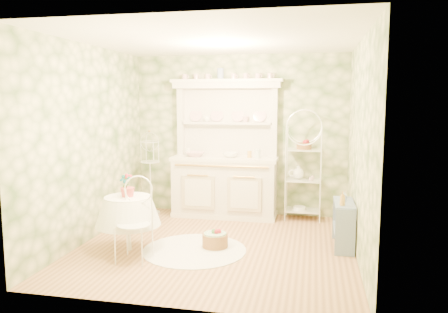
% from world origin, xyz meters
% --- Properties ---
extents(floor, '(3.60, 3.60, 0.00)m').
position_xyz_m(floor, '(0.00, 0.00, 0.00)').
color(floor, tan).
rests_on(floor, ground).
extents(ceiling, '(3.60, 3.60, 0.00)m').
position_xyz_m(ceiling, '(0.00, 0.00, 2.70)').
color(ceiling, white).
rests_on(ceiling, floor).
extents(wall_left, '(3.60, 3.60, 0.00)m').
position_xyz_m(wall_left, '(-1.80, 0.00, 1.35)').
color(wall_left, beige).
rests_on(wall_left, floor).
extents(wall_right, '(3.60, 3.60, 0.00)m').
position_xyz_m(wall_right, '(1.80, 0.00, 1.35)').
color(wall_right, beige).
rests_on(wall_right, floor).
extents(wall_back, '(3.60, 3.60, 0.00)m').
position_xyz_m(wall_back, '(0.00, 1.80, 1.35)').
color(wall_back, beige).
rests_on(wall_back, floor).
extents(wall_front, '(3.60, 3.60, 0.00)m').
position_xyz_m(wall_front, '(0.00, -1.80, 1.35)').
color(wall_front, beige).
rests_on(wall_front, floor).
extents(kitchen_dresser, '(1.87, 0.61, 2.29)m').
position_xyz_m(kitchen_dresser, '(-0.20, 1.52, 1.15)').
color(kitchen_dresser, white).
rests_on(kitchen_dresser, floor).
extents(bakers_rack, '(0.57, 0.41, 1.81)m').
position_xyz_m(bakers_rack, '(1.09, 1.61, 0.91)').
color(bakers_rack, white).
rests_on(bakers_rack, floor).
extents(side_shelf, '(0.34, 0.73, 0.60)m').
position_xyz_m(side_shelf, '(1.66, 0.30, 0.30)').
color(side_shelf, '#7589AB').
rests_on(side_shelf, floor).
extents(round_table, '(0.70, 0.70, 0.75)m').
position_xyz_m(round_table, '(-1.08, -0.39, 0.38)').
color(round_table, white).
rests_on(round_table, floor).
extents(cafe_chair, '(0.44, 0.44, 0.85)m').
position_xyz_m(cafe_chair, '(-0.86, -0.73, 0.42)').
color(cafe_chair, white).
rests_on(cafe_chair, floor).
extents(birdcage_stand, '(0.39, 0.39, 1.50)m').
position_xyz_m(birdcage_stand, '(-1.46, 1.39, 0.75)').
color(birdcage_stand, white).
rests_on(birdcage_stand, floor).
extents(floor_basket, '(0.33, 0.33, 0.20)m').
position_xyz_m(floor_basket, '(-0.01, -0.06, 0.10)').
color(floor_basket, olive).
rests_on(floor_basket, floor).
extents(lace_rug, '(1.46, 1.46, 0.01)m').
position_xyz_m(lace_rug, '(-0.24, -0.23, 0.01)').
color(lace_rug, white).
rests_on(lace_rug, floor).
extents(bowl_floral, '(0.32, 0.32, 0.08)m').
position_xyz_m(bowl_floral, '(-0.69, 1.48, 1.02)').
color(bowl_floral, white).
rests_on(bowl_floral, kitchen_dresser).
extents(bowl_white, '(0.33, 0.33, 0.08)m').
position_xyz_m(bowl_white, '(-0.10, 1.49, 1.02)').
color(bowl_white, white).
rests_on(bowl_white, kitchen_dresser).
extents(cup_left, '(0.14, 0.14, 0.09)m').
position_xyz_m(cup_left, '(-0.54, 1.68, 1.61)').
color(cup_left, white).
rests_on(cup_left, kitchen_dresser).
extents(cup_right, '(0.12, 0.12, 0.10)m').
position_xyz_m(cup_right, '(0.12, 1.68, 1.61)').
color(cup_right, white).
rests_on(cup_right, kitchen_dresser).
extents(potted_geranium, '(0.19, 0.16, 0.31)m').
position_xyz_m(potted_geranium, '(-1.10, -0.41, 0.85)').
color(potted_geranium, '#3F7238').
rests_on(potted_geranium, round_table).
extents(bottle_amber, '(0.08, 0.08, 0.18)m').
position_xyz_m(bottle_amber, '(1.62, 0.09, 0.68)').
color(bottle_amber, gold).
rests_on(bottle_amber, side_shelf).
extents(bottle_blue, '(0.06, 0.06, 0.11)m').
position_xyz_m(bottle_blue, '(1.66, 0.35, 0.65)').
color(bottle_blue, '#8292BB').
rests_on(bottle_blue, side_shelf).
extents(bottle_glass, '(0.09, 0.09, 0.09)m').
position_xyz_m(bottle_glass, '(1.68, 0.57, 0.65)').
color(bottle_glass, silver).
rests_on(bottle_glass, side_shelf).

